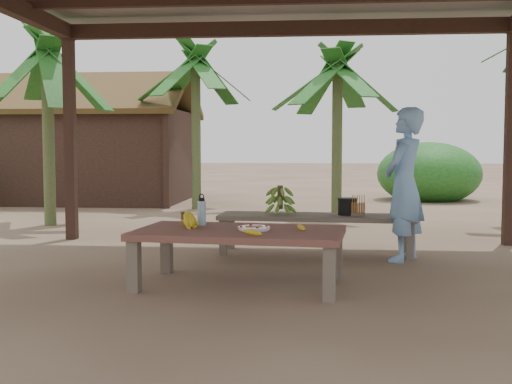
# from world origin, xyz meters

# --- Properties ---
(ground) EXTENTS (80.00, 80.00, 0.00)m
(ground) POSITION_xyz_m (0.00, 0.00, 0.00)
(ground) COLOR brown
(ground) RESTS_ON ground
(work_table) EXTENTS (1.89, 1.18, 0.50)m
(work_table) POSITION_xyz_m (-0.26, -0.32, 0.43)
(work_table) COLOR brown
(work_table) RESTS_ON ground
(bench) EXTENTS (2.23, 0.74, 0.45)m
(bench) POSITION_xyz_m (0.41, 1.40, 0.39)
(bench) COLOR brown
(bench) RESTS_ON ground
(ripe_banana_bunch) EXTENTS (0.31, 0.28, 0.16)m
(ripe_banana_bunch) POSITION_xyz_m (-0.79, -0.25, 0.58)
(ripe_banana_bunch) COLOR yellow
(ripe_banana_bunch) RESTS_ON work_table
(plate) EXTENTS (0.28, 0.28, 0.04)m
(plate) POSITION_xyz_m (-0.13, -0.37, 0.52)
(plate) COLOR white
(plate) RESTS_ON work_table
(loose_banana_front) EXTENTS (0.18, 0.11, 0.04)m
(loose_banana_front) POSITION_xyz_m (-0.12, -0.67, 0.52)
(loose_banana_front) COLOR yellow
(loose_banana_front) RESTS_ON work_table
(loose_banana_side) EXTENTS (0.09, 0.16, 0.04)m
(loose_banana_side) POSITION_xyz_m (0.28, -0.32, 0.52)
(loose_banana_side) COLOR yellow
(loose_banana_side) RESTS_ON work_table
(water_flask) EXTENTS (0.08, 0.08, 0.29)m
(water_flask) POSITION_xyz_m (-0.65, -0.03, 0.62)
(water_flask) COLOR #3C88BC
(water_flask) RESTS_ON work_table
(green_banana_stalk) EXTENTS (0.32, 0.32, 0.35)m
(green_banana_stalk) POSITION_xyz_m (0.00, 1.43, 0.62)
(green_banana_stalk) COLOR #598C2D
(green_banana_stalk) RESTS_ON bench
(cooking_pot) EXTENTS (0.22, 0.22, 0.18)m
(cooking_pot) POSITION_xyz_m (0.77, 1.42, 0.54)
(cooking_pot) COLOR black
(cooking_pot) RESTS_ON bench
(skewer_rack) EXTENTS (0.18, 0.09, 0.24)m
(skewer_rack) POSITION_xyz_m (0.88, 1.32, 0.57)
(skewer_rack) COLOR #A57F47
(skewer_rack) RESTS_ON bench
(woman) EXTENTS (0.64, 0.72, 1.64)m
(woman) POSITION_xyz_m (1.35, 1.06, 0.82)
(woman) COLOR #7DAFEC
(woman) RESTS_ON ground
(hut) EXTENTS (4.40, 3.43, 2.85)m
(hut) POSITION_xyz_m (-4.50, 8.00, 1.10)
(hut) COLOR black
(hut) RESTS_ON ground
(banana_plant_n) EXTENTS (1.80, 1.80, 2.86)m
(banana_plant_n) POSITION_xyz_m (0.79, 5.42, 2.38)
(banana_plant_n) COLOR #596638
(banana_plant_n) RESTS_ON ground
(banana_plant_nw) EXTENTS (1.80, 1.80, 3.13)m
(banana_plant_nw) POSITION_xyz_m (-1.89, 6.44, 2.64)
(banana_plant_nw) COLOR #596638
(banana_plant_nw) RESTS_ON ground
(banana_plant_w) EXTENTS (1.80, 1.80, 2.88)m
(banana_plant_w) POSITION_xyz_m (-3.70, 3.72, 2.40)
(banana_plant_w) COLOR #596638
(banana_plant_w) RESTS_ON ground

